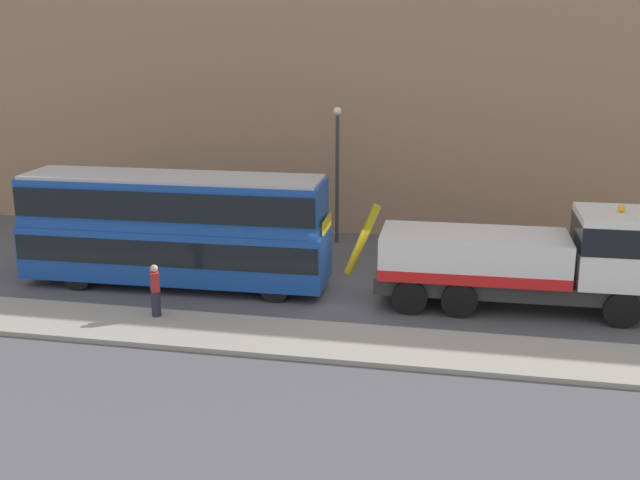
{
  "coord_description": "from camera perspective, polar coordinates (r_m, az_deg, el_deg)",
  "views": [
    {
      "loc": [
        4.07,
        -25.34,
        9.21
      ],
      "look_at": [
        -1.09,
        -0.03,
        2.0
      ],
      "focal_mm": 43.86,
      "sensor_mm": 36.0,
      "label": 1
    }
  ],
  "objects": [
    {
      "name": "recovery_tow_truck",
      "position": [
        26.46,
        14.99,
        -1.31
      ],
      "size": [
        10.17,
        2.87,
        3.67
      ],
      "rotation": [
        0.0,
        0.0,
        0.03
      ],
      "color": "#2D2D2D",
      "rests_on": "ground_plane"
    },
    {
      "name": "pedestrian_onlooker",
      "position": [
        25.37,
        -11.93,
        -3.67
      ],
      "size": [
        0.43,
        0.48,
        1.71
      ],
      "rotation": [
        0.0,
        0.0,
        0.53
      ],
      "color": "#232333",
      "rests_on": "near_kerb"
    },
    {
      "name": "building_facade",
      "position": [
        34.55,
        4.9,
        13.65
      ],
      "size": [
        60.0,
        1.5,
        16.0
      ],
      "color": "#9E7A5B",
      "rests_on": "ground_plane"
    },
    {
      "name": "street_lamp",
      "position": [
        33.12,
        1.27,
        5.62
      ],
      "size": [
        0.36,
        0.36,
        5.83
      ],
      "color": "#38383D",
      "rests_on": "ground_plane"
    },
    {
      "name": "double_decker_bus",
      "position": [
        28.27,
        -10.6,
        1.03
      ],
      "size": [
        11.1,
        2.84,
        4.06
      ],
      "rotation": [
        0.0,
        0.0,
        0.03
      ],
      "color": "#19479E",
      "rests_on": "ground_plane"
    },
    {
      "name": "near_kerb",
      "position": [
        23.39,
        0.59,
        -7.4
      ],
      "size": [
        60.0,
        2.8,
        0.15
      ],
      "primitive_type": "cube",
      "color": "gray",
      "rests_on": "ground_plane"
    },
    {
      "name": "ground_plane",
      "position": [
        27.27,
        2.27,
        -4.16
      ],
      "size": [
        120.0,
        120.0,
        0.0
      ],
      "primitive_type": "plane",
      "color": "#4C4C51"
    }
  ]
}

